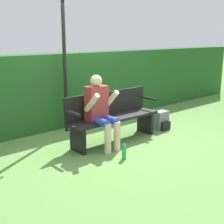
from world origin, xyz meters
name	(u,v)px	position (x,y,z in m)	size (l,w,h in m)	color
ground_plane	(115,141)	(0.00, 0.00, 0.00)	(40.00, 40.00, 0.00)	#5B8942
hedge_back	(65,89)	(0.00, 1.60, 0.77)	(12.00, 0.56, 1.55)	#235623
park_bench	(112,116)	(0.00, 0.07, 0.48)	(1.88, 0.44, 0.91)	black
person_seated	(100,108)	(-0.38, -0.06, 0.70)	(0.51, 0.58, 1.26)	#993333
backpack	(161,121)	(1.26, -0.05, 0.18)	(0.31, 0.27, 0.38)	slate
water_bottle	(124,152)	(-0.44, -0.73, 0.12)	(0.07, 0.07, 0.25)	green
signpost	(64,48)	(-0.30, 1.13, 1.67)	(0.38, 0.09, 2.97)	black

